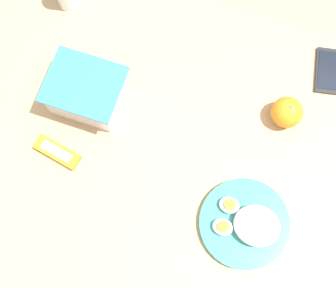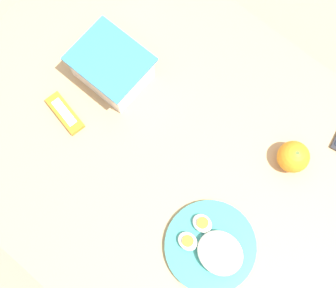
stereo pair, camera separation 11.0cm
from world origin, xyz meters
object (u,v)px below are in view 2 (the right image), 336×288
candy_bar (65,113)px  food_container (112,68)px  orange_fruit (293,157)px  rice_plate (212,247)px

candy_bar → food_container: bearing=81.3°
food_container → candy_bar: bearing=-98.7°
food_container → orange_fruit: size_ratio=2.31×
food_container → rice_plate: food_container is taller
orange_fruit → candy_bar: 0.58m
food_container → rice_plate: size_ratio=0.83×
food_container → orange_fruit: (0.49, 0.11, -0.01)m
candy_bar → orange_fruit: bearing=28.0°
food_container → candy_bar: (-0.02, -0.16, -0.04)m
food_container → rice_plate: 0.51m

